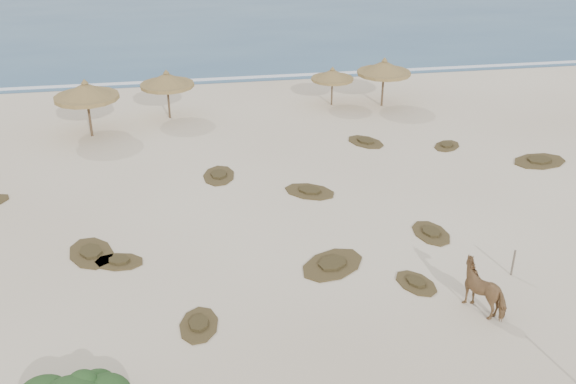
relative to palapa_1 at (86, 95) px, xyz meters
name	(u,v)px	position (x,y,z in m)	size (l,w,h in m)	color
ground	(292,297)	(8.28, -17.25, -2.06)	(160.00, 160.00, 0.00)	#EFE4C5
foam_line	(227,79)	(8.28, 8.75, -2.05)	(70.00, 0.60, 0.01)	white
palapa_1	(86,95)	(0.00, 0.00, 0.00)	(3.08, 3.08, 2.65)	brown
palapa_2	(86,92)	(0.14, -0.85, 0.42)	(4.13, 4.13, 3.19)	brown
palapa_3	(167,81)	(4.32, 1.36, 0.18)	(3.41, 3.41, 2.88)	brown
palapa_4	(332,75)	(14.15, 2.05, -0.19)	(2.66, 2.66, 2.41)	brown
palapa_5	(384,68)	(17.15, 1.39, 0.28)	(3.99, 3.99, 3.01)	brown
horse	(485,288)	(14.30, -18.92, -1.26)	(0.86, 1.89, 1.60)	#976E44
fence_post_far	(513,263)	(16.17, -17.25, -1.55)	(0.07, 0.07, 1.02)	#685E4E
scrub_1	(91,253)	(1.32, -13.28, -2.01)	(2.31, 2.83, 0.16)	brown
scrub_2	(119,261)	(2.40, -14.09, -2.01)	(2.03, 1.55, 0.16)	brown
scrub_3	(310,191)	(10.43, -9.58, -2.01)	(2.80, 2.59, 0.16)	brown
scrub_4	(431,233)	(14.43, -14.02, -2.01)	(1.55, 2.18, 0.16)	brown
scrub_5	(539,161)	(22.30, -8.18, -2.01)	(3.11, 2.34, 0.16)	brown
scrub_7	(366,142)	(14.52, -4.28, -2.01)	(2.38, 2.64, 0.16)	brown
scrub_9	(332,264)	(10.06, -15.58, -2.01)	(3.19, 2.96, 0.16)	brown
scrub_10	(447,146)	(18.55, -5.54, -2.01)	(2.08, 2.07, 0.16)	brown
scrub_11	(199,325)	(5.11, -18.27, -2.01)	(1.49, 2.05, 0.16)	brown
scrub_12	(416,283)	(12.64, -17.23, -2.01)	(1.71, 2.04, 0.16)	brown
scrub_13	(219,175)	(6.55, -7.20, -2.01)	(1.75, 2.44, 0.16)	brown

